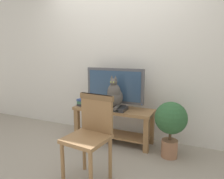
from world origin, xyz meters
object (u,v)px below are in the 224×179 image
Objects in this scene: cat at (115,95)px; book_stack at (85,103)px; media_box at (115,108)px; wooden_chair at (91,131)px; tv_stand at (113,119)px; tv at (115,87)px; potted_plant at (171,122)px.

cat is 1.96× the size of book_stack.
media_box is 0.91m from wooden_chair.
media_box is at bearing -52.99° from tv_stand.
cat reaches higher than book_stack.
book_stack is (-0.53, 0.03, 0.03)m from media_box.
book_stack is at bearing -167.39° from tv.
wooden_chair is (0.17, -1.04, -0.30)m from tv.
tv_stand is 2.62× the size of cat.
tv reaches higher than media_box.
tv_stand is at bearing 170.38° from potted_plant.
tv is 0.18m from cat.
wooden_chair is at bearing -80.55° from tv.
wooden_chair is at bearing -80.06° from tv_stand.
book_stack is at bearing 175.71° from cat.
potted_plant is (0.82, -0.06, -0.28)m from cat.
media_box is 0.73× the size of cat.
potted_plant reaches higher than media_box.
tv is 0.55m from book_stack.
media_box is (0.06, -0.13, -0.30)m from tv.
tv_stand is at bearing -90.03° from tv.
wooden_chair is 1.24× the size of potted_plant.
wooden_chair is 1.13m from book_stack.
media_box is (0.06, -0.08, 0.20)m from tv_stand.
tv reaches higher than potted_plant.
tv is 0.97m from potted_plant.
tv is 1.09m from wooden_chair.
tv reaches higher than tv_stand.
tv is 1.22× the size of potted_plant.
media_box is 0.20m from cat.
cat is (0.06, -0.15, -0.09)m from tv.
tv_stand is at bearing 127.01° from media_box.
potted_plant is (0.88, -0.20, -0.37)m from tv.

